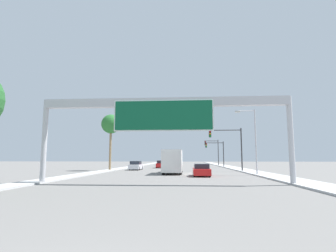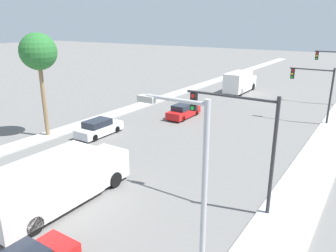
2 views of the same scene
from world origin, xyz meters
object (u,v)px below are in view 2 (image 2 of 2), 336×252
at_px(car_near_center, 183,111).
at_px(street_lamp_right, 195,200).
at_px(traffic_light_far_intersection, 335,69).
at_px(traffic_light_near_intersection, 244,132).
at_px(palm_tree_background, 38,53).
at_px(truck_box_secondary, 240,82).
at_px(car_mid_center, 99,128).
at_px(truck_box_primary, 58,181).
at_px(traffic_light_mid_block, 317,85).

distance_m(car_near_center, street_lamp_right, 26.29).
bearing_deg(traffic_light_far_intersection, traffic_light_near_intersection, -91.01).
bearing_deg(palm_tree_background, truck_box_secondary, 75.80).
xyz_separation_m(car_mid_center, palm_tree_background, (-3.80, -2.82, 6.89)).
bearing_deg(car_near_center, traffic_light_near_intersection, -49.32).
distance_m(truck_box_primary, traffic_light_mid_block, 27.22).
relative_size(truck_box_primary, traffic_light_far_intersection, 1.29).
xyz_separation_m(traffic_light_mid_block, palm_tree_background, (-19.62, -18.23, 3.66)).
bearing_deg(truck_box_primary, traffic_light_mid_block, 71.00).
distance_m(truck_box_primary, traffic_light_near_intersection, 10.71).
xyz_separation_m(truck_box_secondary, traffic_light_far_intersection, (12.65, -0.61, 3.00)).
height_order(traffic_light_mid_block, street_lamp_right, street_lamp_right).
relative_size(truck_box_secondary, palm_tree_background, 0.82).
bearing_deg(palm_tree_background, truck_box_primary, -34.45).
height_order(car_mid_center, truck_box_primary, truck_box_primary).
bearing_deg(traffic_light_far_intersection, street_lamp_right, -88.66).
bearing_deg(car_near_center, traffic_light_mid_block, 25.60).
bearing_deg(traffic_light_mid_block, car_near_center, -154.40).
xyz_separation_m(car_mid_center, street_lamp_right, (17.03, -12.66, 4.07)).
xyz_separation_m(palm_tree_background, street_lamp_right, (20.83, -9.84, -2.82)).
xyz_separation_m(car_near_center, traffic_light_far_intersection, (12.65, 15.91, 3.85)).
distance_m(truck_box_secondary, traffic_light_mid_block, 16.43).
relative_size(car_mid_center, truck_box_primary, 0.53).
bearing_deg(car_near_center, truck_box_secondary, 90.00).
bearing_deg(car_mid_center, street_lamp_right, -36.63).
relative_size(truck_box_secondary, traffic_light_near_intersection, 1.15).
height_order(car_near_center, truck_box_secondary, truck_box_secondary).
height_order(car_near_center, traffic_light_mid_block, traffic_light_mid_block).
xyz_separation_m(traffic_light_mid_block, street_lamp_right, (1.21, -28.07, 0.84)).
xyz_separation_m(truck_box_primary, traffic_light_mid_block, (8.83, 25.64, 2.37)).
distance_m(palm_tree_background, street_lamp_right, 23.21).
relative_size(traffic_light_mid_block, traffic_light_far_intersection, 0.84).
bearing_deg(street_lamp_right, car_mid_center, 143.37).
bearing_deg(truck_box_secondary, palm_tree_background, -104.20).
xyz_separation_m(traffic_light_far_intersection, street_lamp_right, (0.89, -38.07, 0.22)).
bearing_deg(truck_box_primary, street_lamp_right, -13.63).
height_order(truck_box_secondary, traffic_light_near_intersection, traffic_light_near_intersection).
bearing_deg(traffic_light_mid_block, traffic_light_near_intersection, -90.61).
relative_size(car_mid_center, traffic_light_mid_block, 0.81).
relative_size(car_near_center, traffic_light_near_intersection, 0.71).
distance_m(car_mid_center, street_lamp_right, 21.61).
relative_size(truck_box_primary, truck_box_secondary, 1.17).
bearing_deg(car_near_center, truck_box_primary, -79.94).
xyz_separation_m(truck_box_primary, traffic_light_near_intersection, (8.61, 5.64, 2.95)).
bearing_deg(traffic_light_near_intersection, traffic_light_mid_block, 89.39).
relative_size(car_near_center, car_mid_center, 1.00).
bearing_deg(palm_tree_background, traffic_light_mid_block, 42.90).
xyz_separation_m(car_mid_center, truck_box_secondary, (3.50, 26.01, 0.85)).
relative_size(traffic_light_near_intersection, street_lamp_right, 0.82).
height_order(traffic_light_near_intersection, traffic_light_far_intersection, traffic_light_far_intersection).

